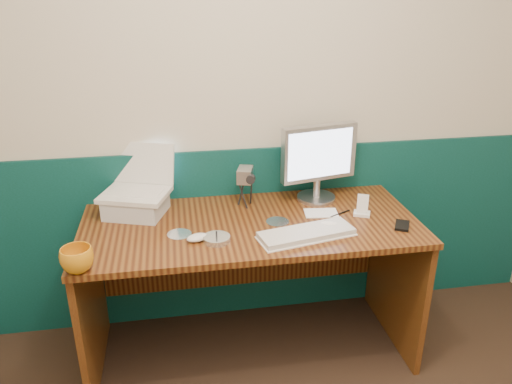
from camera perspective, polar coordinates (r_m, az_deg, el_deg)
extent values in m
cube|color=beige|center=(2.56, -1.44, 10.32)|extent=(3.50, 0.04, 2.50)
cube|color=#07342D|center=(2.81, -1.26, -4.85)|extent=(3.48, 0.02, 1.00)
cube|color=#3A190A|center=(2.56, -0.57, -11.04)|extent=(1.60, 0.70, 0.75)
cube|color=silver|center=(2.51, -13.54, -1.49)|extent=(0.33, 0.30, 0.09)
cube|color=silver|center=(2.25, 5.78, -4.82)|extent=(0.45, 0.23, 0.02)
ellipsoid|color=white|center=(2.33, 8.32, -3.77)|extent=(0.12, 0.09, 0.04)
ellipsoid|color=silver|center=(2.22, -6.72, -5.19)|extent=(0.11, 0.09, 0.03)
imported|color=orange|center=(2.09, -19.78, -7.28)|extent=(0.15, 0.15, 0.10)
cylinder|color=silver|center=(2.21, -4.52, -5.36)|extent=(0.12, 0.12, 0.02)
cylinder|color=silver|center=(2.30, -8.76, -4.76)|extent=(0.11, 0.11, 0.00)
cylinder|color=#AEB5BE|center=(2.39, 2.48, -3.38)|extent=(0.11, 0.11, 0.00)
cylinder|color=black|center=(2.49, 9.58, -2.44)|extent=(0.12, 0.07, 0.01)
cube|color=white|center=(2.49, 7.44, -2.40)|extent=(0.17, 0.13, 0.00)
cube|color=white|center=(2.50, 12.00, -2.43)|extent=(0.10, 0.09, 0.01)
cube|color=white|center=(2.48, 12.10, -1.31)|extent=(0.06, 0.05, 0.09)
cube|color=black|center=(2.43, 16.36, -3.69)|extent=(0.11, 0.12, 0.01)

